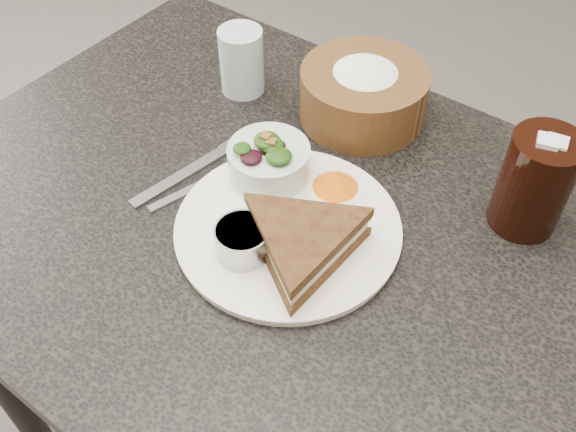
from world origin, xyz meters
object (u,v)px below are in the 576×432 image
at_px(salad_bowl, 269,157).
at_px(water_glass, 242,61).
at_px(dressing_ramekin, 243,241).
at_px(dining_table, 289,370).
at_px(bread_basket, 364,86).
at_px(cola_glass, 536,179).
at_px(sandwich, 303,242).
at_px(dinner_plate, 288,229).

bearing_deg(salad_bowl, water_glass, 138.84).
relative_size(dressing_ramekin, water_glass, 0.65).
distance_m(dining_table, dressing_ramekin, 0.41).
relative_size(bread_basket, cola_glass, 1.27).
bearing_deg(cola_glass, salad_bowl, -156.05).
xyz_separation_m(dining_table, cola_glass, (0.23, 0.18, 0.45)).
height_order(dressing_ramekin, bread_basket, bread_basket).
distance_m(sandwich, bread_basket, 0.29).
bearing_deg(cola_glass, sandwich, -129.99).
bearing_deg(dressing_ramekin, dining_table, 82.67).
distance_m(cola_glass, water_glass, 0.45).
distance_m(dining_table, sandwich, 0.42).
bearing_deg(bread_basket, sandwich, -71.90).
distance_m(sandwich, salad_bowl, 0.14).
distance_m(dining_table, water_glass, 0.51).
height_order(sandwich, dressing_ramekin, sandwich).
height_order(dining_table, dinner_plate, dinner_plate).
bearing_deg(dressing_ramekin, salad_bowl, 114.47).
distance_m(salad_bowl, bread_basket, 0.19).
height_order(dinner_plate, cola_glass, cola_glass).
height_order(dressing_ramekin, cola_glass, cola_glass).
relative_size(salad_bowl, cola_glass, 0.75).
relative_size(dinner_plate, sandwich, 1.54).
xyz_separation_m(cola_glass, water_glass, (-0.45, 0.00, -0.02)).
distance_m(dinner_plate, cola_glass, 0.30).
relative_size(dinner_plate, cola_glass, 1.92).
xyz_separation_m(dinner_plate, salad_bowl, (-0.07, 0.06, 0.04)).
bearing_deg(water_glass, sandwich, -39.31).
bearing_deg(salad_bowl, dinner_plate, -38.30).
bearing_deg(dinner_plate, dressing_ramekin, -106.18).
bearing_deg(dinner_plate, dining_table, 122.85).
distance_m(dining_table, salad_bowl, 0.43).
relative_size(dining_table, dressing_ramekin, 15.27).
xyz_separation_m(dinner_plate, bread_basket, (-0.05, 0.25, 0.05)).
distance_m(bread_basket, water_glass, 0.19).
height_order(dinner_plate, water_glass, water_glass).
xyz_separation_m(sandwich, water_glass, (-0.27, 0.22, 0.01)).
relative_size(sandwich, cola_glass, 1.25).
height_order(dining_table, bread_basket, bread_basket).
distance_m(sandwich, water_glass, 0.35).
bearing_deg(bread_basket, dining_table, -80.19).
xyz_separation_m(dressing_ramekin, cola_glass, (0.24, 0.25, 0.04)).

